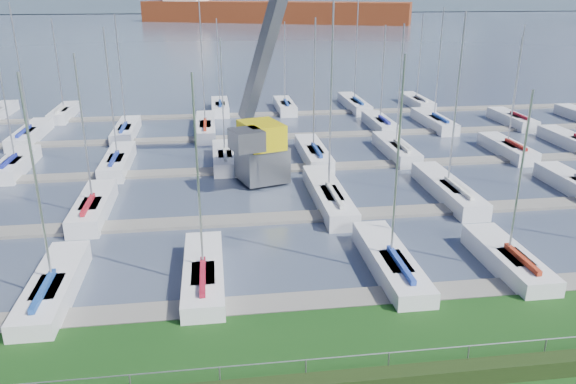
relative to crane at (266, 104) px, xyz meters
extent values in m
cube|color=#434D63|center=(-0.05, 235.48, -5.73)|extent=(800.00, 540.00, 0.20)
cylinder|color=gray|center=(-0.05, -24.52, -4.13)|extent=(80.00, 0.04, 0.04)
cube|color=gray|center=(-0.05, -18.52, -5.55)|extent=(90.00, 1.60, 0.25)
cube|color=slate|center=(-0.05, -8.52, -5.55)|extent=(90.00, 1.60, 0.25)
cube|color=gray|center=(-0.05, 1.48, -5.55)|extent=(90.00, 1.60, 0.25)
cube|color=slate|center=(-0.05, 11.48, -5.55)|extent=(90.00, 1.60, 0.25)
cube|color=slate|center=(-0.05, 21.48, -5.55)|extent=(90.00, 1.60, 0.25)
cube|color=slate|center=(-0.46, -1.23, -4.13)|extent=(4.01, 4.01, 2.60)
cube|color=#CFBC0C|center=(-0.46, -1.23, -2.03)|extent=(3.50, 4.02, 1.80)
cube|color=#53565A|center=(1.34, 3.27, 6.97)|extent=(6.05, 10.42, 19.89)
cube|color=#525459|center=(-1.66, -3.23, -1.83)|extent=(2.57, 2.70, 1.40)
cube|color=maroon|center=(21.55, 187.58, -2.83)|extent=(103.73, 55.96, 10.00)
camera|label=1|loc=(-3.86, -40.58, 8.13)|focal=35.00mm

